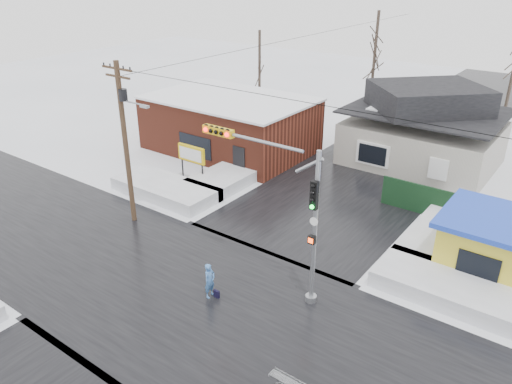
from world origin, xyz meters
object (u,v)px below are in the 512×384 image
Objects in this scene: traffic_signal at (283,199)px; kiosk at (490,244)px; pedestrian at (210,281)px; utility_pole at (125,135)px; marquee_sign at (191,155)px.

traffic_signal is 10.43m from kiosk.
kiosk is 13.17m from pedestrian.
traffic_signal is at bearing -135.16° from kiosk.
traffic_signal is 0.78× the size of utility_pole.
marquee_sign is at bearing 100.13° from utility_pole.
utility_pole is at bearing 177.05° from traffic_signal.
utility_pole reaches higher than kiosk.
traffic_signal reaches higher than pedestrian.
utility_pole is 3.53× the size of marquee_sign.
traffic_signal is at bearing -29.72° from marquee_sign.
utility_pole reaches higher than marquee_sign.
utility_pole is 1.96× the size of kiosk.
kiosk is at bearing -46.73° from pedestrian.
marquee_sign is (-1.07, 5.99, -3.19)m from utility_pole.
marquee_sign is at bearing 150.28° from traffic_signal.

